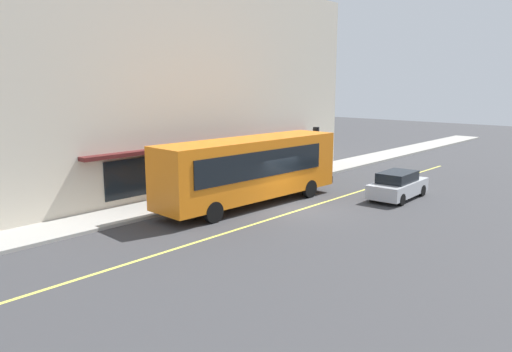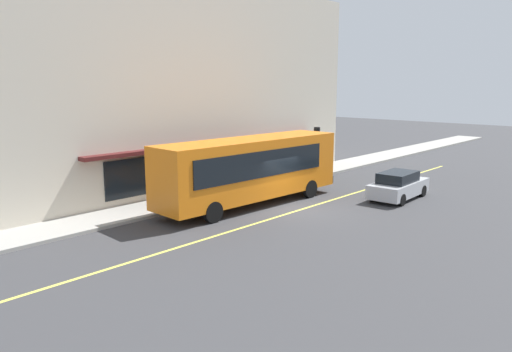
{
  "view_description": "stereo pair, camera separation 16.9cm",
  "coord_description": "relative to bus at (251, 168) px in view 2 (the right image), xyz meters",
  "views": [
    {
      "loc": [
        -19.07,
        -14.35,
        6.29
      ],
      "look_at": [
        -0.89,
        2.15,
        1.6
      ],
      "focal_mm": 34.16,
      "sensor_mm": 36.0,
      "label": 1
    },
    {
      "loc": [
        -18.95,
        -14.48,
        6.29
      ],
      "look_at": [
        -0.89,
        2.15,
        1.6
      ],
      "focal_mm": 34.16,
      "sensor_mm": 36.0,
      "label": 2
    }
  ],
  "objects": [
    {
      "name": "ground",
      "position": [
        0.85,
        -2.54,
        -1.99
      ],
      "size": [
        120.0,
        120.0,
        0.0
      ],
      "primitive_type": "plane",
      "color": "#38383A"
    },
    {
      "name": "pedestrian_by_curb",
      "position": [
        6.34,
        3.74,
        -0.79
      ],
      "size": [
        0.34,
        0.34,
        1.74
      ],
      "color": "black",
      "rests_on": "sidewalk"
    },
    {
      "name": "lane_centre_stripe",
      "position": [
        0.85,
        -2.54,
        -1.98
      ],
      "size": [
        36.0,
        0.16,
        0.01
      ],
      "primitive_type": "cube",
      "color": "#D8D14C",
      "rests_on": "ground"
    },
    {
      "name": "storefront_building",
      "position": [
        1.74,
        9.6,
        4.14
      ],
      "size": [
        25.47,
        11.01,
        12.26
      ],
      "color": "beige",
      "rests_on": "ground"
    },
    {
      "name": "sidewalk",
      "position": [
        0.85,
        3.05,
        -1.91
      ],
      "size": [
        80.0,
        2.71,
        0.15
      ],
      "primitive_type": "cube",
      "color": "#9E9B93",
      "rests_on": "ground"
    },
    {
      "name": "pedestrian_at_corner",
      "position": [
        1.51,
        3.83,
        -0.86
      ],
      "size": [
        0.34,
        0.34,
        1.63
      ],
      "color": "black",
      "rests_on": "sidewalk"
    },
    {
      "name": "car_silver",
      "position": [
        6.5,
        -5.04,
        -1.24
      ],
      "size": [
        4.38,
        2.02,
        1.52
      ],
      "color": "#B7BABF",
      "rests_on": "ground"
    },
    {
      "name": "bus",
      "position": [
        0.0,
        0.0,
        0.0
      ],
      "size": [
        11.22,
        2.96,
        3.5
      ],
      "color": "orange",
      "rests_on": "ground"
    },
    {
      "name": "traffic_light",
      "position": [
        9.14,
        2.35,
        0.55
      ],
      "size": [
        0.3,
        0.52,
        3.2
      ],
      "color": "#2D2D33",
      "rests_on": "sidewalk"
    }
  ]
}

